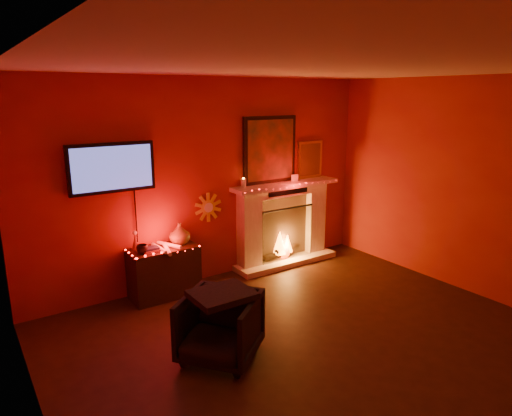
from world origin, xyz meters
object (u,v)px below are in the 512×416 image
(sunburst_clock, at_px, (208,207))
(tv, at_px, (112,168))
(fireplace, at_px, (283,216))
(armchair, at_px, (220,327))
(console_table, at_px, (165,268))

(sunburst_clock, bearing_deg, tv, -178.76)
(fireplace, bearing_deg, tv, 178.50)
(fireplace, height_order, tv, fireplace)
(fireplace, distance_m, armchair, 2.72)
(fireplace, distance_m, sunburst_clock, 1.23)
(console_table, bearing_deg, fireplace, 3.81)
(fireplace, relative_size, tv, 1.76)
(tv, distance_m, console_table, 1.39)
(fireplace, height_order, sunburst_clock, fireplace)
(sunburst_clock, xyz_separation_m, armchair, (-0.87, -1.82, -0.68))
(tv, height_order, armchair, tv)
(fireplace, xyz_separation_m, tv, (-2.44, 0.06, 0.92))
(fireplace, relative_size, sunburst_clock, 5.45)
(fireplace, height_order, console_table, fireplace)
(fireplace, xyz_separation_m, armchair, (-2.06, -1.73, -0.40))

